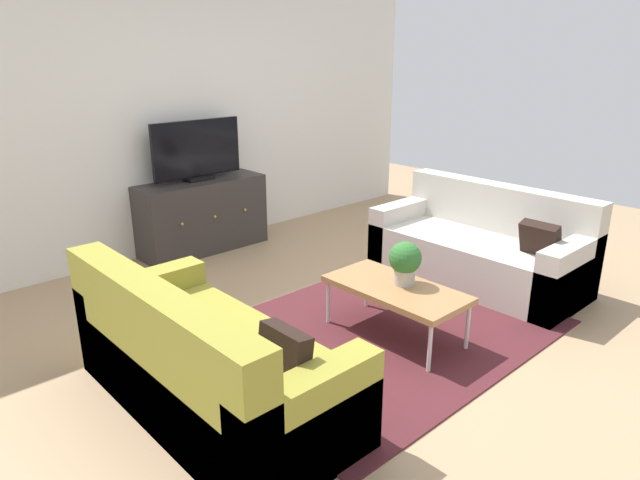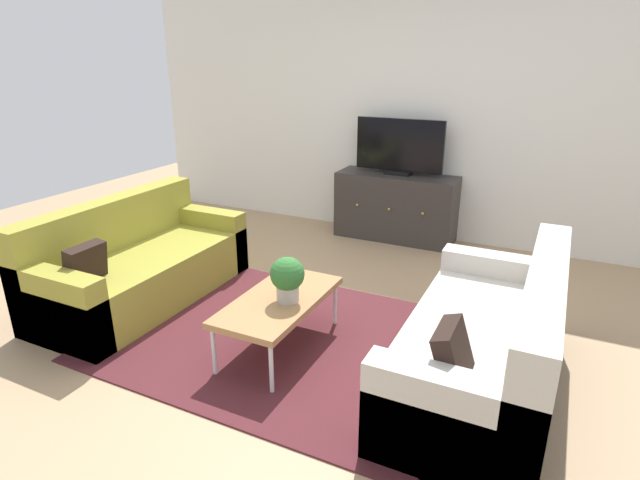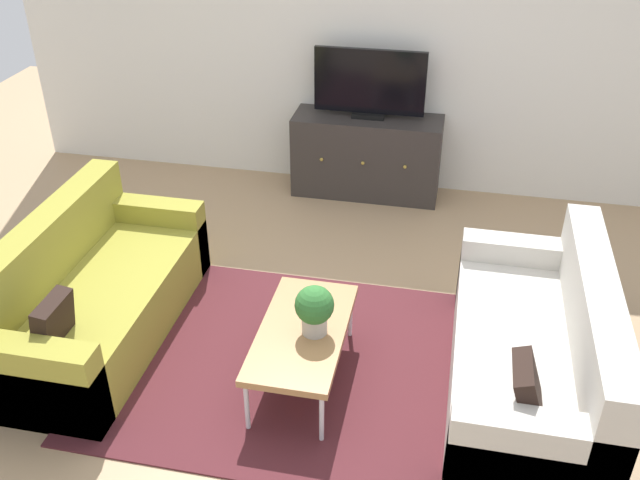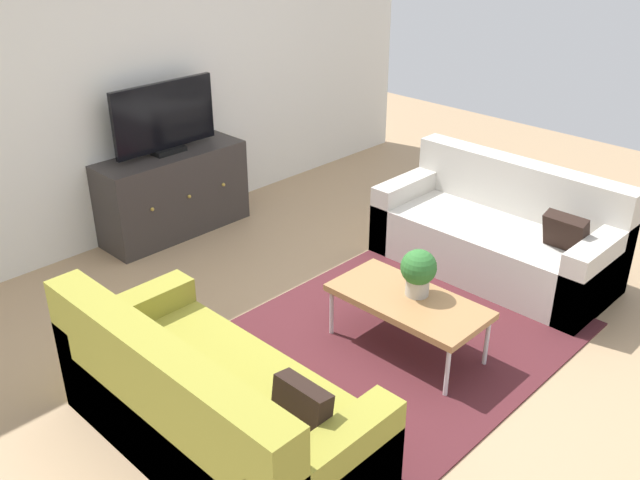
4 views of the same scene
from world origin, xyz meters
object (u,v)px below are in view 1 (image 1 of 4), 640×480
(coffee_table, at_px, (396,290))
(potted_plant, at_px, (405,261))
(flat_screen_tv, at_px, (197,151))
(couch_left_side, at_px, (201,368))
(couch_right_side, at_px, (482,250))
(tv_console, at_px, (203,215))

(coffee_table, bearing_deg, potted_plant, -6.44)
(coffee_table, height_order, flat_screen_tv, flat_screen_tv)
(couch_left_side, distance_m, coffee_table, 1.49)
(coffee_table, bearing_deg, flat_screen_tv, 89.96)
(couch_left_side, height_order, coffee_table, couch_left_side)
(couch_left_side, distance_m, potted_plant, 1.59)
(couch_left_side, distance_m, couch_right_side, 2.87)
(tv_console, xyz_separation_m, flat_screen_tv, (-0.00, 0.02, 0.66))
(couch_left_side, height_order, potted_plant, couch_left_side)
(couch_left_side, relative_size, couch_right_side, 1.00)
(coffee_table, bearing_deg, couch_left_side, 173.66)
(couch_right_side, bearing_deg, tv_console, 120.28)
(potted_plant, bearing_deg, tv_console, 91.65)
(couch_right_side, relative_size, potted_plant, 5.82)
(potted_plant, height_order, flat_screen_tv, flat_screen_tv)
(couch_left_side, distance_m, flat_screen_tv, 2.91)
(coffee_table, relative_size, potted_plant, 3.24)
(couch_right_side, bearing_deg, coffee_table, -173.24)
(flat_screen_tv, bearing_deg, potted_plant, -88.36)
(couch_left_side, bearing_deg, flat_screen_tv, 58.21)
(tv_console, distance_m, flat_screen_tv, 0.66)
(potted_plant, height_order, tv_console, tv_console)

